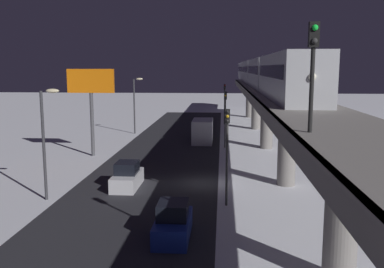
{
  "coord_description": "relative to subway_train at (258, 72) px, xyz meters",
  "views": [
    {
      "loc": [
        -1.52,
        32.65,
        9.03
      ],
      "look_at": [
        1.77,
        -13.38,
        1.83
      ],
      "focal_mm": 39.92,
      "sensor_mm": 36.0,
      "label": 1
    }
  ],
  "objects": [
    {
      "name": "traffic_light_far",
      "position": [
        4.66,
        -7.19,
        -4.23
      ],
      "size": [
        0.32,
        0.44,
        6.4
      ],
      "color": "#2D2D2D",
      "rests_on": "ground_plane"
    },
    {
      "name": "commercial_billboard",
      "position": [
        18.29,
        18.85,
        -1.6
      ],
      "size": [
        4.8,
        0.36,
        8.9
      ],
      "color": "#4C4C51",
      "rests_on": "ground_plane"
    },
    {
      "name": "street_lamp_far",
      "position": [
        16.83,
        3.67,
        -3.62
      ],
      "size": [
        1.35,
        0.44,
        7.65
      ],
      "color": "#38383D",
      "rests_on": "ground_plane"
    },
    {
      "name": "sedan_white",
      "position": [
        12.16,
        30.24,
        -7.63
      ],
      "size": [
        1.8,
        4.19,
        1.97
      ],
      "color": "silver",
      "rests_on": "ground_plane"
    },
    {
      "name": "traffic_light_near",
      "position": [
        4.66,
        34.03,
        -4.23
      ],
      "size": [
        0.32,
        0.44,
        6.4
      ],
      "color": "#2D2D2D",
      "rests_on": "ground_plane"
    },
    {
      "name": "sedan_blue",
      "position": [
        7.56,
        39.65,
        -7.63
      ],
      "size": [
        1.8,
        4.05,
        1.97
      ],
      "rotation": [
        0.0,
        0.0,
        3.14
      ],
      "color": "navy",
      "rests_on": "ground_plane"
    },
    {
      "name": "elevated_railway",
      "position": [
        0.09,
        28.67,
        -2.68
      ],
      "size": [
        5.0,
        107.04,
        6.65
      ],
      "color": "gray",
      "rests_on": "ground_plane"
    },
    {
      "name": "box_truck",
      "position": [
        7.36,
        9.2,
        -7.08
      ],
      "size": [
        2.4,
        7.4,
        2.8
      ],
      "color": "black",
      "rests_on": "ground_plane"
    },
    {
      "name": "avenue_asphalt",
      "position": [
        10.76,
        28.67,
        -8.43
      ],
      "size": [
        11.0,
        107.04,
        0.01
      ],
      "primitive_type": "cube",
      "color": "#28282D",
      "rests_on": "ground_plane"
    },
    {
      "name": "ground_plane",
      "position": [
        6.51,
        28.67,
        -8.43
      ],
      "size": [
        240.0,
        240.0,
        0.0
      ],
      "primitive_type": "plane",
      "color": "white"
    },
    {
      "name": "subway_train",
      "position": [
        0.0,
        0.0,
        0.0
      ],
      "size": [
        2.94,
        74.07,
        3.4
      ],
      "color": "#B7BABF",
      "rests_on": "elevated_railway"
    },
    {
      "name": "rail_signal",
      "position": [
        1.74,
        45.41,
        0.95
      ],
      "size": [
        0.36,
        0.41,
        4.0
      ],
      "color": "black",
      "rests_on": "elevated_railway"
    },
    {
      "name": "traffic_light_mid",
      "position": [
        4.66,
        13.42,
        -4.23
      ],
      "size": [
        0.32,
        0.44,
        6.4
      ],
      "color": "#2D2D2D",
      "rests_on": "ground_plane"
    },
    {
      "name": "street_lamp_near",
      "position": [
        16.83,
        33.67,
        -3.62
      ],
      "size": [
        1.35,
        0.44,
        7.65
      ],
      "color": "#38383D",
      "rests_on": "ground_plane"
    }
  ]
}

